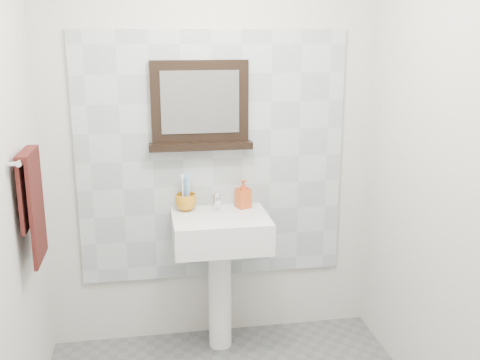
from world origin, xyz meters
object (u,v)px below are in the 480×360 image
at_px(framed_mirror, 200,108).
at_px(pedestal_sink, 220,245).
at_px(hand_towel, 32,198).
at_px(toothbrush_cup, 186,202).
at_px(soap_dispenser, 243,194).

bearing_deg(framed_mirror, pedestal_sink, -64.79).
bearing_deg(hand_towel, toothbrush_cup, 31.12).
bearing_deg(pedestal_sink, framed_mirror, 115.21).
bearing_deg(toothbrush_cup, soap_dispenser, -0.60).
bearing_deg(hand_towel, soap_dispenser, 22.50).
relative_size(toothbrush_cup, soap_dispenser, 0.73).
relative_size(pedestal_sink, soap_dispenser, 5.56).
distance_m(toothbrush_cup, soap_dispenser, 0.34).
bearing_deg(soap_dispenser, framed_mirror, 145.86).
xyz_separation_m(framed_mirror, hand_towel, (-0.87, -0.52, -0.35)).
height_order(toothbrush_cup, soap_dispenser, soap_dispenser).
height_order(pedestal_sink, hand_towel, hand_towel).
height_order(pedestal_sink, soap_dispenser, soap_dispenser).
xyz_separation_m(toothbrush_cup, framed_mirror, (0.10, 0.06, 0.55)).
bearing_deg(pedestal_sink, toothbrush_cup, 145.57).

